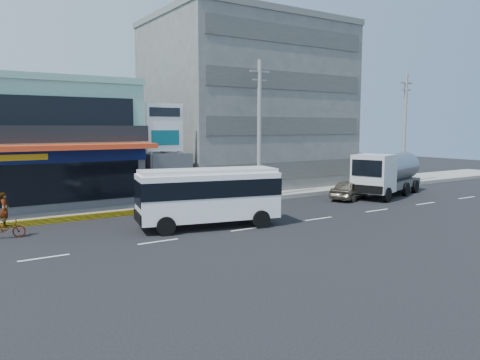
% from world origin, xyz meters
% --- Properties ---
extents(ground, '(120.00, 120.00, 0.00)m').
position_xyz_m(ground, '(0.00, 0.00, 0.00)').
color(ground, black).
rests_on(ground, ground).
extents(sidewalk, '(70.00, 5.00, 0.30)m').
position_xyz_m(sidewalk, '(5.00, 9.50, 0.15)').
color(sidewalk, gray).
rests_on(sidewalk, ground).
extents(shop_building, '(12.40, 11.70, 8.00)m').
position_xyz_m(shop_building, '(-8.00, 13.95, 4.00)').
color(shop_building, '#4C4C51').
rests_on(shop_building, ground).
extents(concrete_building, '(16.00, 12.00, 14.00)m').
position_xyz_m(concrete_building, '(10.00, 15.00, 7.00)').
color(concrete_building, gray).
rests_on(concrete_building, ground).
extents(gap_structure, '(3.00, 6.00, 3.50)m').
position_xyz_m(gap_structure, '(0.00, 12.00, 1.75)').
color(gap_structure, '#4C4C51').
rests_on(gap_structure, ground).
extents(satellite_dish, '(1.50, 1.50, 0.15)m').
position_xyz_m(satellite_dish, '(0.00, 11.00, 3.58)').
color(satellite_dish, slate).
rests_on(satellite_dish, gap_structure).
extents(billboard, '(2.60, 0.18, 6.90)m').
position_xyz_m(billboard, '(-0.50, 9.20, 4.93)').
color(billboard, gray).
rests_on(billboard, ground).
extents(utility_pole_near, '(1.60, 0.30, 10.00)m').
position_xyz_m(utility_pole_near, '(6.00, 7.40, 5.15)').
color(utility_pole_near, '#999993').
rests_on(utility_pole_near, ground).
extents(utility_pole_far, '(1.60, 0.30, 10.00)m').
position_xyz_m(utility_pole_far, '(22.00, 7.40, 5.15)').
color(utility_pole_far, '#999993').
rests_on(utility_pole_far, ground).
extents(minibus, '(7.77, 3.92, 3.11)m').
position_xyz_m(minibus, '(-1.47, 1.50, 1.86)').
color(minibus, white).
rests_on(minibus, ground).
extents(sedan, '(4.57, 3.19, 1.44)m').
position_xyz_m(sedan, '(11.99, 4.30, 0.72)').
color(sedan, tan).
rests_on(sedan, ground).
extents(tanker_truck, '(8.78, 5.04, 3.33)m').
position_xyz_m(tanker_truck, '(15.64, 3.97, 1.79)').
color(tanker_truck, silver).
rests_on(tanker_truck, ground).
extents(motorcycle_rider, '(1.82, 0.94, 2.23)m').
position_xyz_m(motorcycle_rider, '(-10.86, 4.61, 0.73)').
color(motorcycle_rider, '#55140C').
rests_on(motorcycle_rider, ground).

